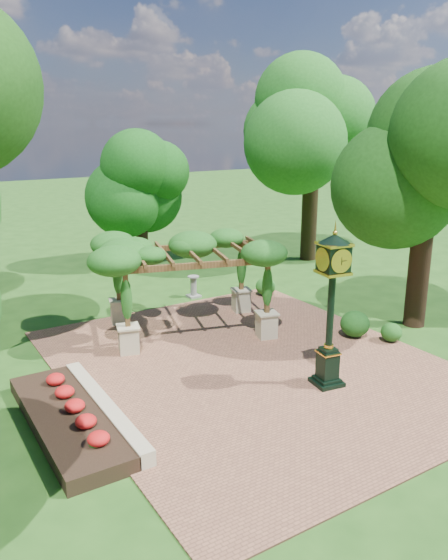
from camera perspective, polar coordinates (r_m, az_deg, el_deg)
ground at (r=15.25m, az=5.06°, el=-10.19°), size 120.00×120.00×0.00m
brick_plaza at (r=15.97m, az=2.89°, el=-8.81°), size 10.00×12.00×0.04m
border_wall at (r=13.62m, az=-12.36°, el=-12.99°), size 0.35×5.00×0.40m
flower_bed at (r=13.41m, az=-16.07°, el=-13.86°), size 1.50×5.00×0.36m
pedestal_clock at (r=14.14m, az=11.17°, el=-1.71°), size 0.93×0.93×4.15m
pergola at (r=17.74m, az=-3.64°, el=2.77°), size 5.83×4.48×3.24m
sundial at (r=21.91m, az=-3.20°, el=-0.83°), size 0.49×0.49×0.87m
shrub_front at (r=18.21m, az=17.09°, el=-5.24°), size 0.70×0.70×0.60m
shrub_mid at (r=18.27m, az=13.52°, el=-4.47°), size 1.14×1.14×0.85m
shrub_back at (r=22.08m, az=4.36°, el=-0.66°), size 0.96×0.96×0.72m
tree_north at (r=26.70m, az=-8.78°, el=9.97°), size 3.31×3.31×5.84m
tree_east_far at (r=27.71m, az=9.32°, el=15.72°), size 5.12×5.12×9.73m
tree_east_near at (r=19.01m, az=20.72°, el=11.54°), size 4.11×4.11×8.14m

